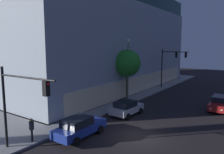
# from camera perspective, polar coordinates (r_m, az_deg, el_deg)

# --- Properties ---
(ground_plane) EXTENTS (120.00, 120.00, 0.00)m
(ground_plane) POSITION_cam_1_polar(r_m,az_deg,el_deg) (18.61, 6.85, -15.12)
(ground_plane) COLOR black
(modern_building) EXTENTS (38.47, 23.81, 16.74)m
(modern_building) POSITION_cam_1_polar(r_m,az_deg,el_deg) (41.92, -6.42, 9.28)
(modern_building) COLOR #4C4C51
(modern_building) RESTS_ON ground
(traffic_light_near_corner) EXTENTS (0.40, 5.25, 5.76)m
(traffic_light_near_corner) POSITION_cam_1_polar(r_m,az_deg,el_deg) (15.55, -23.01, -4.78)
(traffic_light_near_corner) COLOR black
(traffic_light_near_corner) RESTS_ON sidewalk_corner
(traffic_light_far_corner) EXTENTS (0.57, 4.49, 6.67)m
(traffic_light_far_corner) POSITION_cam_1_polar(r_m,az_deg,el_deg) (38.84, 15.14, 4.10)
(traffic_light_far_corner) COLOR black
(traffic_light_far_corner) RESTS_ON sidewalk_corner
(street_lamp_sidewalk) EXTENTS (0.44, 0.44, 8.07)m
(street_lamp_sidewalk) POSITION_cam_1_polar(r_m,az_deg,el_deg) (28.95, 4.17, 3.82)
(street_lamp_sidewalk) COLOR #5B5B5B
(street_lamp_sidewalk) RESTS_ON sidewalk_corner
(sidewalk_tree) EXTENTS (3.68, 3.68, 6.74)m
(sidewalk_tree) POSITION_cam_1_polar(r_m,az_deg,el_deg) (29.71, 3.95, 3.58)
(sidewalk_tree) COLOR #50451E
(sidewalk_tree) RESTS_ON sidewalk_corner
(pedestrian_waiting) EXTENTS (0.36, 0.36, 1.76)m
(pedestrian_waiting) POSITION_cam_1_polar(r_m,az_deg,el_deg) (18.04, -20.15, -12.21)
(pedestrian_waiting) COLOR black
(pedestrian_waiting) RESTS_ON sidewalk_corner
(car_blue) EXTENTS (4.70, 2.10, 1.66)m
(car_blue) POSITION_cam_1_polar(r_m,az_deg,el_deg) (18.31, -8.48, -12.68)
(car_blue) COLOR navy
(car_blue) RESTS_ON ground
(car_silver) EXTENTS (4.14, 2.24, 1.57)m
(car_silver) POSITION_cam_1_polar(r_m,az_deg,el_deg) (23.65, 3.78, -7.93)
(car_silver) COLOR #B7BABF
(car_silver) RESTS_ON ground
(car_red) EXTENTS (4.64, 2.06, 1.62)m
(car_red) POSITION_cam_1_polar(r_m,az_deg,el_deg) (28.22, 26.16, -6.09)
(car_red) COLOR maroon
(car_red) RESTS_ON ground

